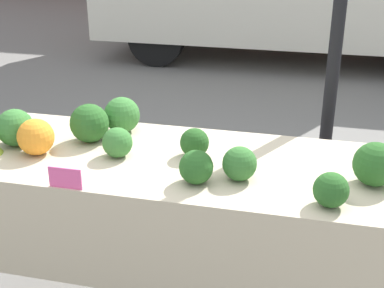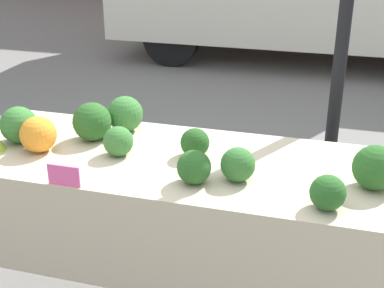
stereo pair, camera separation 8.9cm
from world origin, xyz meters
name	(u,v)px [view 1 (the left image)]	position (x,y,z in m)	size (l,w,h in m)	color
tent_pole	(339,16)	(0.59, 0.73, 1.34)	(0.07, 0.07, 2.68)	black
market_table	(189,186)	(0.00, -0.06, 0.71)	(2.11, 0.77, 0.81)	beige
orange_cauliflower	(36,137)	(-0.71, -0.10, 0.89)	(0.17, 0.17, 0.17)	orange
broccoli_head_0	(196,167)	(0.07, -0.20, 0.88)	(0.14, 0.14, 0.14)	#285B23
broccoli_head_1	(331,190)	(0.60, -0.27, 0.87)	(0.14, 0.14, 0.14)	#285B23
broccoli_head_2	(117,142)	(-0.34, -0.04, 0.87)	(0.14, 0.14, 0.14)	#387533
broccoli_head_3	(195,143)	(0.00, 0.05, 0.87)	(0.13, 0.13, 0.13)	#23511E
broccoli_head_4	(375,164)	(0.77, -0.05, 0.90)	(0.18, 0.18, 0.18)	#285B23
broccoli_head_5	(15,128)	(-0.85, -0.03, 0.89)	(0.18, 0.18, 0.18)	#387533
broccoli_head_6	(240,164)	(0.23, -0.13, 0.88)	(0.14, 0.14, 0.14)	#336B2D
broccoli_head_7	(122,115)	(-0.42, 0.25, 0.90)	(0.18, 0.18, 0.18)	#387533
broccoli_head_8	(89,123)	(-0.53, 0.10, 0.90)	(0.19, 0.19, 0.19)	#285B23
price_sign	(65,178)	(-0.43, -0.37, 0.85)	(0.14, 0.01, 0.09)	#F45B9E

